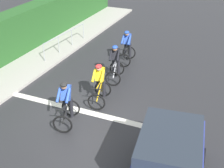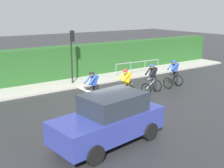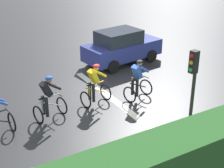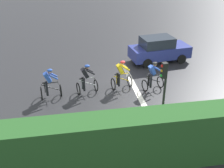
{
  "view_description": "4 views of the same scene",
  "coord_description": "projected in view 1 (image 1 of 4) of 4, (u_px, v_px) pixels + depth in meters",
  "views": [
    {
      "loc": [
        4.75,
        -8.03,
        6.37
      ],
      "look_at": [
        0.84,
        1.02,
        1.03
      ],
      "focal_mm": 49.61,
      "sensor_mm": 36.0,
      "label": 1
    },
    {
      "loc": [
        11.32,
        -7.29,
        4.58
      ],
      "look_at": [
        0.24,
        0.33,
        1.0
      ],
      "focal_mm": 45.18,
      "sensor_mm": 36.0,
      "label": 2
    },
    {
      "loc": [
        -10.41,
        6.68,
        6.2
      ],
      "look_at": [
        -0.73,
        1.01,
        1.21
      ],
      "focal_mm": 54.29,
      "sensor_mm": 36.0,
      "label": 3
    },
    {
      "loc": [
        -13.14,
        4.01,
        7.4
      ],
      "look_at": [
        -0.63,
        1.87,
        0.77
      ],
      "focal_mm": 43.4,
      "sensor_mm": 36.0,
      "label": 4
    }
  ],
  "objects": [
    {
      "name": "road_marking_stop_line",
      "position": [
        85.0,
        111.0,
        11.49
      ],
      "size": [
        7.0,
        0.3,
        0.01
      ],
      "primitive_type": "cube",
      "color": "silver",
      "rests_on": "ground"
    },
    {
      "name": "cyclist_mid",
      "position": [
        100.0,
        84.0,
        11.68
      ],
      "size": [
        0.88,
        1.19,
        1.66
      ],
      "color": "black",
      "rests_on": "ground"
    },
    {
      "name": "ground_plane",
      "position": [
        80.0,
        117.0,
        11.18
      ],
      "size": [
        80.0,
        80.0,
        0.0
      ],
      "primitive_type": "plane",
      "color": "#28282B"
    },
    {
      "name": "cyclist_fourth",
      "position": [
        66.0,
        104.0,
        10.46
      ],
      "size": [
        0.93,
        1.22,
        1.66
      ],
      "color": "black",
      "rests_on": "ground"
    },
    {
      "name": "cyclist_second",
      "position": [
        115.0,
        64.0,
        13.34
      ],
      "size": [
        0.9,
        1.2,
        1.66
      ],
      "color": "black",
      "rests_on": "ground"
    },
    {
      "name": "pedestrian_railing_kerbside",
      "position": [
        65.0,
        37.0,
        16.32
      ],
      "size": [
        0.27,
        3.68,
        1.03
      ],
      "color": "#999EA3",
      "rests_on": "ground"
    },
    {
      "name": "cyclist_lead",
      "position": [
        127.0,
        47.0,
        14.98
      ],
      "size": [
        0.79,
        1.15,
        1.66
      ],
      "color": "black",
      "rests_on": "ground"
    },
    {
      "name": "sidewalk_kerb",
      "position": [
        13.0,
        71.0,
        14.36
      ],
      "size": [
        2.8,
        24.43,
        0.12
      ],
      "primitive_type": "cube",
      "color": "#ADA89E",
      "rests_on": "ground"
    },
    {
      "name": "car_navy",
      "position": [
        167.0,
        167.0,
        7.71
      ],
      "size": [
        2.29,
        4.29,
        1.76
      ],
      "color": "navy",
      "rests_on": "ground"
    }
  ]
}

